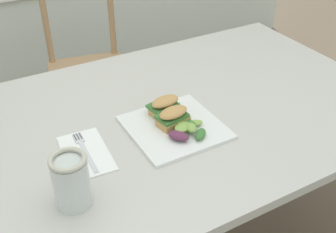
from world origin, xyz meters
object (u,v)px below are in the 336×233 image
(mason_jar_iced_tea, at_px, (71,183))
(sandwich_half_front, at_px, (173,117))
(dining_table, at_px, (182,137))
(plate_lunch, at_px, (175,127))
(chair_wooden_far, at_px, (88,68))
(sandwich_half_back, at_px, (164,106))
(fork_on_napkin, at_px, (84,149))

(mason_jar_iced_tea, bearing_deg, sandwich_half_front, 22.97)
(dining_table, distance_m, plate_lunch, 0.17)
(dining_table, height_order, plate_lunch, plate_lunch)
(chair_wooden_far, relative_size, sandwich_half_back, 8.59)
(fork_on_napkin, bearing_deg, dining_table, 7.97)
(dining_table, relative_size, sandwich_half_back, 13.56)
(fork_on_napkin, relative_size, mason_jar_iced_tea, 1.35)
(dining_table, distance_m, chair_wooden_far, 0.97)
(sandwich_half_front, height_order, fork_on_napkin, sandwich_half_front)
(fork_on_napkin, bearing_deg, sandwich_half_back, 7.94)
(chair_wooden_far, bearing_deg, sandwich_half_front, -94.39)
(fork_on_napkin, xyz_separation_m, mason_jar_iced_tea, (-0.09, -0.18, 0.06))
(fork_on_napkin, height_order, mason_jar_iced_tea, mason_jar_iced_tea)
(dining_table, xyz_separation_m, sandwich_half_front, (-0.08, -0.07, 0.15))
(chair_wooden_far, xyz_separation_m, sandwich_half_back, (-0.07, -0.96, 0.33))
(chair_wooden_far, bearing_deg, mason_jar_iced_tea, -110.26)
(sandwich_half_back, bearing_deg, fork_on_napkin, -172.06)
(sandwich_half_back, xyz_separation_m, mason_jar_iced_tea, (-0.36, -0.22, 0.02))
(dining_table, bearing_deg, sandwich_half_back, -171.94)
(sandwich_half_back, bearing_deg, plate_lunch, -93.02)
(mason_jar_iced_tea, bearing_deg, dining_table, 27.39)
(mason_jar_iced_tea, bearing_deg, chair_wooden_far, 69.74)
(dining_table, bearing_deg, fork_on_napkin, -172.03)
(chair_wooden_far, relative_size, sandwich_half_front, 8.59)
(dining_table, height_order, chair_wooden_far, chair_wooden_far)
(sandwich_half_back, height_order, mason_jar_iced_tea, mason_jar_iced_tea)
(sandwich_half_back, distance_m, fork_on_napkin, 0.28)
(dining_table, distance_m, sandwich_half_front, 0.19)
(mason_jar_iced_tea, bearing_deg, fork_on_napkin, 63.79)
(plate_lunch, relative_size, sandwich_half_back, 2.63)
(chair_wooden_far, bearing_deg, dining_table, -89.97)
(plate_lunch, height_order, fork_on_napkin, plate_lunch)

